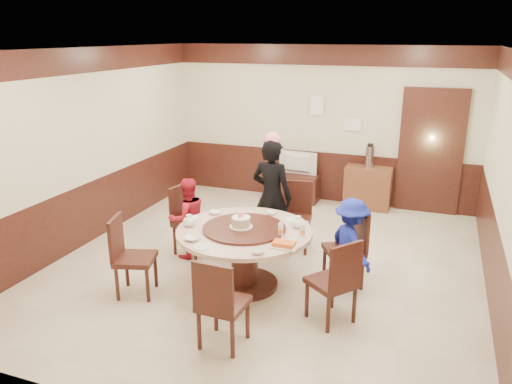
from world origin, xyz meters
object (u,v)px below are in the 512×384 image
(television, at_px, (296,163))
(side_cabinet, at_px, (368,188))
(tv_stand, at_px, (296,187))
(thermos, at_px, (370,157))
(person_blue, at_px, (351,244))
(person_standing, at_px, (272,197))
(person_red, at_px, (188,218))
(banquet_table, at_px, (244,246))
(shrimp_platter, at_px, (284,245))
(birthday_cake, at_px, (241,222))

(television, xyz_separation_m, side_cabinet, (1.31, 0.03, -0.33))
(tv_stand, bearing_deg, thermos, 1.32)
(side_cabinet, bearing_deg, person_blue, -85.62)
(person_standing, bearing_deg, person_red, 38.46)
(person_red, distance_m, thermos, 3.57)
(banquet_table, relative_size, television, 2.25)
(shrimp_platter, distance_m, tv_stand, 3.90)
(shrimp_platter, bearing_deg, person_standing, 113.58)
(person_blue, bearing_deg, birthday_cake, 67.10)
(birthday_cake, xyz_separation_m, tv_stand, (-0.29, 3.44, -0.60))
(person_red, xyz_separation_m, thermos, (2.02, 2.92, 0.37))
(person_standing, relative_size, side_cabinet, 2.05)
(person_standing, xyz_separation_m, birthday_cake, (-0.01, -1.11, 0.03))
(person_red, height_order, person_blue, person_blue)
(person_standing, distance_m, side_cabinet, 2.60)
(person_red, height_order, shrimp_platter, person_red)
(banquet_table, distance_m, thermos, 3.61)
(banquet_table, xyz_separation_m, tv_stand, (-0.33, 3.43, -0.28))
(person_standing, height_order, television, person_standing)
(birthday_cake, height_order, tv_stand, birthday_cake)
(banquet_table, xyz_separation_m, person_red, (-1.05, 0.53, 0.03))
(shrimp_platter, xyz_separation_m, thermos, (0.38, 3.78, 0.16))
(birthday_cake, height_order, side_cabinet, birthday_cake)
(person_standing, bearing_deg, side_cabinet, -103.30)
(shrimp_platter, bearing_deg, tv_stand, 103.89)
(banquet_table, xyz_separation_m, shrimp_platter, (0.60, -0.33, 0.24))
(person_standing, xyz_separation_m, person_blue, (1.24, -0.69, -0.25))
(banquet_table, height_order, person_red, person_red)
(birthday_cake, relative_size, thermos, 0.73)
(tv_stand, xyz_separation_m, thermos, (1.31, 0.03, 0.69))
(television, xyz_separation_m, thermos, (1.31, 0.03, 0.23))
(birthday_cake, relative_size, side_cabinet, 0.35)
(banquet_table, height_order, television, television)
(side_cabinet, bearing_deg, television, -178.69)
(person_red, height_order, tv_stand, person_red)
(birthday_cake, bearing_deg, thermos, 73.73)
(birthday_cake, relative_size, television, 0.38)
(person_red, distance_m, birthday_cake, 1.18)
(side_cabinet, bearing_deg, tv_stand, -178.69)
(person_standing, height_order, shrimp_platter, person_standing)
(banquet_table, relative_size, person_standing, 0.99)
(banquet_table, bearing_deg, birthday_cake, -163.78)
(television, height_order, thermos, thermos)
(thermos, bearing_deg, birthday_cake, -106.27)
(banquet_table, xyz_separation_m, television, (-0.33, 3.43, 0.18))
(person_standing, relative_size, thermos, 4.32)
(banquet_table, bearing_deg, thermos, 74.26)
(person_blue, distance_m, tv_stand, 3.40)
(person_red, xyz_separation_m, birthday_cake, (1.01, -0.55, 0.28))
(tv_stand, relative_size, television, 1.17)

